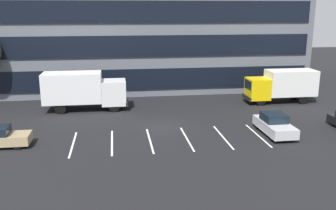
{
  "coord_description": "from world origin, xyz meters",
  "views": [
    {
      "loc": [
        -3.8,
        -29.4,
        9.52
      ],
      "look_at": [
        0.66,
        1.82,
        1.4
      ],
      "focal_mm": 40.16,
      "sensor_mm": 36.0,
      "label": 1
    }
  ],
  "objects": [
    {
      "name": "box_truck_yellow",
      "position": [
        13.31,
        6.7,
        1.89
      ],
      "size": [
        7.26,
        2.4,
        3.37
      ],
      "color": "yellow",
      "rests_on": "ground_plane"
    },
    {
      "name": "box_truck_white",
      "position": [
        -6.86,
        6.44,
        2.06
      ],
      "size": [
        7.9,
        2.62,
        3.66
      ],
      "color": "white",
      "rests_on": "ground_plane"
    },
    {
      "name": "sedan_silver",
      "position": [
        8.35,
        -2.96,
        0.76
      ],
      "size": [
        1.89,
        4.51,
        1.62
      ],
      "color": "silver",
      "rests_on": "ground_plane"
    },
    {
      "name": "ground_plane",
      "position": [
        0.0,
        0.0,
        0.0
      ],
      "size": [
        120.0,
        120.0,
        0.0
      ],
      "primitive_type": "plane",
      "color": "black"
    },
    {
      "name": "lot_markings",
      "position": [
        -0.0,
        -3.11,
        0.0
      ],
      "size": [
        14.14,
        5.4,
        0.01
      ],
      "color": "silver",
      "rests_on": "ground_plane"
    }
  ]
}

